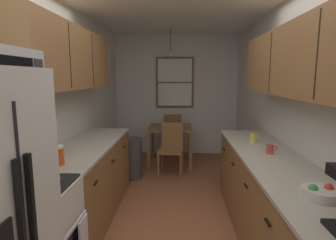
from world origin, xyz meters
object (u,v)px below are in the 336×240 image
(mug_spare, at_px, (253,138))
(table_serving_bowl, at_px, (169,126))
(dining_table, at_px, (170,133))
(fruit_bowl, at_px, (321,192))
(dining_chair_near, at_px, (171,147))
(trash_bin, at_px, (132,158))
(storage_canister, at_px, (57,155))
(dining_chair_far, at_px, (172,132))
(mug_by_coffeemaker, at_px, (270,149))

(mug_spare, distance_m, table_serving_bowl, 2.15)
(dining_table, distance_m, fruit_bowl, 3.62)
(dining_chair_near, bearing_deg, mug_spare, -51.43)
(trash_bin, bearing_deg, storage_canister, -98.22)
(dining_chair_far, bearing_deg, mug_spare, -67.51)
(dining_chair_far, bearing_deg, trash_bin, -113.89)
(mug_by_coffeemaker, distance_m, table_serving_bowl, 2.61)
(mug_spare, height_order, fruit_bowl, mug_spare)
(dining_table, relative_size, mug_by_coffeemaker, 7.52)
(dining_chair_far, relative_size, fruit_bowl, 3.69)
(dining_table, distance_m, dining_chair_near, 0.63)
(trash_bin, height_order, mug_spare, mug_spare)
(storage_canister, bearing_deg, dining_chair_near, 67.09)
(dining_chair_far, xyz_separation_m, mug_spare, (1.04, -2.52, 0.45))
(dining_chair_near, height_order, mug_by_coffeemaker, mug_by_coffeemaker)
(dining_chair_far, distance_m, fruit_bowl, 4.22)
(storage_canister, bearing_deg, mug_by_coffeemaker, 12.85)
(trash_bin, xyz_separation_m, storage_canister, (-0.30, -2.08, 0.65))
(mug_by_coffeemaker, bearing_deg, dining_chair_far, 109.86)
(dining_table, distance_m, trash_bin, 1.02)
(mug_spare, bearing_deg, dining_chair_near, 128.57)
(dining_chair_near, xyz_separation_m, dining_chair_far, (-0.02, 1.24, 0.00))
(dining_table, bearing_deg, dining_chair_far, 88.44)
(trash_bin, xyz_separation_m, table_serving_bowl, (0.58, 0.72, 0.42))
(dining_chair_far, relative_size, trash_bin, 1.33)
(dining_table, height_order, mug_by_coffeemaker, mug_by_coffeemaker)
(trash_bin, distance_m, storage_canister, 2.19)
(mug_by_coffeemaker, relative_size, table_serving_bowl, 0.56)
(mug_by_coffeemaker, height_order, table_serving_bowl, mug_by_coffeemaker)
(dining_chair_near, bearing_deg, dining_chair_far, 91.10)
(mug_by_coffeemaker, bearing_deg, table_serving_bowl, 115.81)
(mug_spare, relative_size, fruit_bowl, 0.45)
(mug_spare, bearing_deg, dining_chair_far, 112.49)
(dining_chair_near, distance_m, mug_by_coffeemaker, 2.12)
(trash_bin, distance_m, fruit_bowl, 3.21)
(storage_canister, height_order, table_serving_bowl, storage_canister)
(dining_table, relative_size, trash_bin, 1.22)
(dining_table, height_order, table_serving_bowl, table_serving_bowl)
(mug_spare, bearing_deg, table_serving_bowl, 120.48)
(fruit_bowl, xyz_separation_m, table_serving_bowl, (-1.13, 3.38, -0.18))
(dining_table, bearing_deg, storage_canister, -107.55)
(dining_chair_far, bearing_deg, dining_table, -91.56)
(dining_table, bearing_deg, trash_bin, -127.77)
(dining_table, distance_m, mug_spare, 2.20)
(fruit_bowl, distance_m, table_serving_bowl, 3.57)
(dining_chair_far, height_order, fruit_bowl, fruit_bowl)
(dining_chair_near, height_order, fruit_bowl, fruit_bowl)
(dining_chair_far, bearing_deg, dining_chair_near, -88.90)
(trash_bin, bearing_deg, fruit_bowl, -57.32)
(mug_spare, bearing_deg, trash_bin, 145.98)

